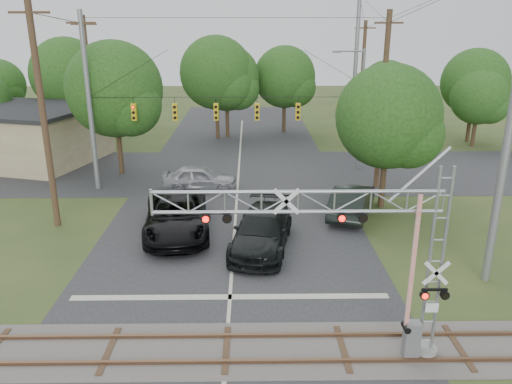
{
  "coord_description": "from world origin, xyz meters",
  "views": [
    {
      "loc": [
        0.82,
        -12.45,
        10.59
      ],
      "look_at": [
        1.09,
        7.5,
        3.88
      ],
      "focal_mm": 35.0,
      "sensor_mm": 36.0,
      "label": 1
    }
  ],
  "objects_px": {
    "crossing_gantry": "(351,246)",
    "traffic_signal_span": "(250,105)",
    "pickup_black": "(176,216)",
    "streetlight": "(359,104)",
    "sedan_silver": "(200,178)",
    "car_dark": "(262,230)"
  },
  "relations": [
    {
      "from": "crossing_gantry",
      "to": "traffic_signal_span",
      "type": "height_order",
      "value": "traffic_signal_span"
    },
    {
      "from": "traffic_signal_span",
      "to": "pickup_black",
      "type": "distance_m",
      "value": 9.92
    },
    {
      "from": "crossing_gantry",
      "to": "streetlight",
      "type": "bearing_deg",
      "value": 77.69
    },
    {
      "from": "crossing_gantry",
      "to": "pickup_black",
      "type": "height_order",
      "value": "crossing_gantry"
    },
    {
      "from": "crossing_gantry",
      "to": "streetlight",
      "type": "distance_m",
      "value": 23.55
    },
    {
      "from": "sedan_silver",
      "to": "crossing_gantry",
      "type": "bearing_deg",
      "value": -160.38
    },
    {
      "from": "pickup_black",
      "to": "car_dark",
      "type": "xyz_separation_m",
      "value": [
        4.48,
        -1.89,
        -0.05
      ]
    },
    {
      "from": "car_dark",
      "to": "sedan_silver",
      "type": "relative_size",
      "value": 1.29
    },
    {
      "from": "streetlight",
      "to": "car_dark",
      "type": "bearing_deg",
      "value": -117.78
    },
    {
      "from": "crossing_gantry",
      "to": "sedan_silver",
      "type": "height_order",
      "value": "crossing_gantry"
    },
    {
      "from": "pickup_black",
      "to": "sedan_silver",
      "type": "distance_m",
      "value": 7.38
    },
    {
      "from": "crossing_gantry",
      "to": "traffic_signal_span",
      "type": "relative_size",
      "value": 0.48
    },
    {
      "from": "pickup_black",
      "to": "crossing_gantry",
      "type": "bearing_deg",
      "value": -63.44
    },
    {
      "from": "car_dark",
      "to": "streetlight",
      "type": "xyz_separation_m",
      "value": [
        7.55,
        14.33,
        4.1
      ]
    },
    {
      "from": "traffic_signal_span",
      "to": "streetlight",
      "type": "distance_m",
      "value": 9.32
    },
    {
      "from": "crossing_gantry",
      "to": "streetlight",
      "type": "xyz_separation_m",
      "value": [
        5.02,
        22.99,
        0.96
      ]
    },
    {
      "from": "pickup_black",
      "to": "sedan_silver",
      "type": "bearing_deg",
      "value": 78.65
    },
    {
      "from": "pickup_black",
      "to": "streetlight",
      "type": "relative_size",
      "value": 0.78
    },
    {
      "from": "traffic_signal_span",
      "to": "sedan_silver",
      "type": "height_order",
      "value": "traffic_signal_span"
    },
    {
      "from": "pickup_black",
      "to": "car_dark",
      "type": "distance_m",
      "value": 4.86
    },
    {
      "from": "car_dark",
      "to": "streetlight",
      "type": "relative_size",
      "value": 0.71
    },
    {
      "from": "car_dark",
      "to": "sedan_silver",
      "type": "xyz_separation_m",
      "value": [
        -3.93,
        9.24,
        -0.09
      ]
    }
  ]
}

